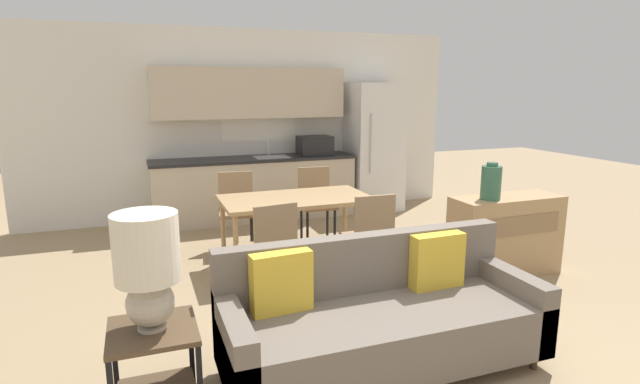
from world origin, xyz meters
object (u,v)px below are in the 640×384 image
dining_chair_near_left (271,245)px  vase (491,182)px  side_table (154,356)px  couch (379,318)px  dining_table (296,203)px  table_lamp (147,264)px  refrigerator (374,147)px  credenza (505,235)px  dining_chair_near_right (369,233)px  dining_chair_far_left (237,207)px  dining_chair_far_right (316,200)px

dining_chair_near_left → vase: bearing=165.4°
side_table → couch: bearing=0.2°
dining_table → side_table: size_ratio=2.90×
dining_table → table_lamp: (-1.53, -2.10, 0.24)m
refrigerator → credenza: refrigerator is taller
dining_chair_near_right → dining_chair_far_left: size_ratio=1.00×
couch → dining_chair_near_left: size_ratio=2.37×
table_lamp → dining_chair_far_left: 3.07m
dining_table → dining_chair_near_right: (0.49, -0.75, -0.17)m
table_lamp → dining_chair_near_right: 2.46m
vase → dining_chair_near_left: size_ratio=0.40×
dining_chair_near_left → dining_chair_far_right: 1.84m
table_lamp → credenza: table_lamp is taller
dining_table → table_lamp: size_ratio=2.30×
dining_chair_near_right → dining_chair_far_right: same height
dining_chair_near_left → dining_chair_far_left: 1.54m
couch → dining_chair_far_right: dining_chair_far_right is taller
couch → vase: (1.74, 1.08, 0.63)m
vase → dining_chair_far_left: bearing=140.6°
side_table → credenza: 3.63m
vase → dining_chair_far_right: size_ratio=0.40×
table_lamp → dining_chair_far_right: bearing=54.6°
dining_chair_near_left → refrigerator: bearing=-139.1°
couch → table_lamp: bearing=-179.9°
table_lamp → dining_chair_near_left: bearing=51.6°
couch → dining_chair_far_left: dining_chair_far_left is taller
couch → dining_chair_far_right: (0.58, 2.86, 0.17)m
dining_chair_far_right → dining_chair_far_left: 0.99m
refrigerator → dining_chair_far_right: bearing=-138.4°
refrigerator → dining_chair_near_right: (-1.41, -2.76, -0.46)m
dining_table → couch: 2.12m
side_table → dining_chair_far_right: bearing=54.7°
refrigerator → side_table: 5.39m
credenza → vase: 0.63m
couch → dining_table: bearing=87.9°
dining_chair_near_left → dining_chair_near_right: bearing=173.3°
dining_chair_far_right → dining_chair_far_left: same height
dining_table → vase: bearing=-31.4°
couch → side_table: (-1.45, -0.01, 0.01)m
dining_chair_far_left → couch: bearing=-74.3°
dining_table → dining_chair_near_right: dining_chair_near_right is taller
table_lamp → dining_chair_far_left: (1.04, 2.86, -0.41)m
couch → table_lamp: size_ratio=3.18×
side_table → dining_chair_far_left: dining_chair_far_left is taller
couch → dining_chair_near_right: (0.57, 1.34, 0.17)m
table_lamp → dining_chair_near_left: size_ratio=0.74×
dining_chair_far_left → credenza: bearing=-28.2°
table_lamp → dining_chair_far_right: size_ratio=0.74×
dining_chair_far_left → dining_table: bearing=-49.6°
table_lamp → dining_chair_near_left: 1.73m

